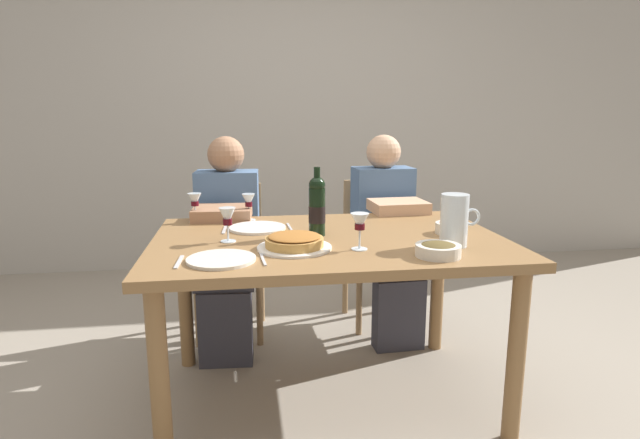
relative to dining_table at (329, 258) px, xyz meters
name	(u,v)px	position (x,y,z in m)	size (l,w,h in m)	color
ground_plane	(328,397)	(0.00, 0.00, -0.67)	(8.00, 8.00, 0.00)	gray
back_wall	(285,97)	(0.00, 2.22, 0.73)	(8.00, 0.10, 2.80)	#B2ADA3
dining_table	(329,258)	(0.00, 0.00, 0.00)	(1.50, 1.00, 0.76)	olive
wine_bottle	(317,206)	(-0.05, 0.04, 0.22)	(0.07, 0.07, 0.30)	black
water_pitcher	(454,223)	(0.48, -0.21, 0.19)	(0.16, 0.11, 0.21)	silver
baked_tart	(294,242)	(-0.17, -0.17, 0.12)	(0.30, 0.30, 0.06)	white
salad_bowl	(451,227)	(0.55, -0.01, 0.12)	(0.14, 0.14, 0.06)	silver
olive_bowl	(438,249)	(0.36, -0.35, 0.12)	(0.17, 0.17, 0.05)	silver
wine_glass_left_diner	(360,224)	(0.09, -0.22, 0.20)	(0.07, 0.07, 0.15)	silver
wine_glass_right_diner	(227,218)	(-0.43, -0.02, 0.19)	(0.07, 0.07, 0.14)	silver
wine_glass_centre	(249,202)	(-0.34, 0.41, 0.19)	(0.07, 0.07, 0.13)	silver
wine_glass_spare	(195,201)	(-0.60, 0.40, 0.19)	(0.07, 0.07, 0.14)	silver
dinner_plate_left_setting	(221,259)	(-0.45, -0.30, 0.10)	(0.25, 0.25, 0.01)	silver
dinner_plate_right_setting	(258,228)	(-0.30, 0.20, 0.10)	(0.26, 0.26, 0.01)	white
fork_left_setting	(179,262)	(-0.60, -0.30, 0.09)	(0.16, 0.01, 0.01)	silver
knife_left_setting	(263,259)	(-0.30, -0.30, 0.09)	(0.18, 0.01, 0.01)	silver
knife_right_setting	(290,228)	(-0.15, 0.20, 0.09)	(0.18, 0.01, 0.01)	silver
spoon_right_setting	(225,230)	(-0.45, 0.20, 0.09)	(0.16, 0.01, 0.01)	silver
chair_left	(231,249)	(-0.44, 0.86, -0.17)	(0.43, 0.43, 0.87)	#9E7A51
diner_left	(227,239)	(-0.46, 0.63, -0.05)	(0.35, 0.52, 1.16)	#4C6B93
chair_right	(376,241)	(0.45, 0.91, -0.17)	(0.42, 0.42, 0.87)	#9E7A51
diner_right	(388,231)	(0.46, 0.68, -0.05)	(0.35, 0.51, 1.16)	#4C6B93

